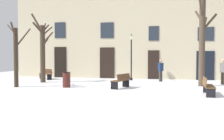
# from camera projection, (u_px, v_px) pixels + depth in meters

# --- Properties ---
(ground_plane) EXTENTS (33.37, 33.37, 0.00)m
(ground_plane) POSITION_uv_depth(u_px,v_px,m) (106.00, 89.00, 15.29)
(ground_plane) COLOR white
(building_facade) EXTENTS (20.86, 0.60, 7.84)m
(building_facade) POSITION_uv_depth(u_px,v_px,m) (130.00, 32.00, 22.91)
(building_facade) COLOR beige
(building_facade) RESTS_ON ground
(tree_right_of_center) EXTENTS (1.84, 2.14, 4.96)m
(tree_right_of_center) POSITION_uv_depth(u_px,v_px,m) (43.00, 50.00, 19.47)
(tree_right_of_center) COLOR #423326
(tree_right_of_center) RESTS_ON ground
(tree_left_of_center) EXTENTS (1.31, 2.24, 5.39)m
(tree_left_of_center) POSITION_uv_depth(u_px,v_px,m) (202.00, 40.00, 16.92)
(tree_left_of_center) COLOR #4C3D2D
(tree_left_of_center) RESTS_ON ground
(tree_foreground) EXTENTS (2.05, 2.31, 3.91)m
(tree_foreground) POSITION_uv_depth(u_px,v_px,m) (16.00, 54.00, 16.42)
(tree_foreground) COLOR #382B1E
(tree_foreground) RESTS_ON ground
(streetlamp) EXTENTS (0.30, 0.30, 3.61)m
(streetlamp) POSITION_uv_depth(u_px,v_px,m) (131.00, 52.00, 21.17)
(streetlamp) COLOR black
(streetlamp) RESTS_ON ground
(litter_bin) EXTENTS (0.49, 0.49, 0.91)m
(litter_bin) POSITION_uv_depth(u_px,v_px,m) (67.00, 80.00, 16.31)
(litter_bin) COLOR #4C1E19
(litter_bin) RESTS_ON ground
(bench_near_center_tree) EXTENTS (1.65, 1.55, 0.85)m
(bench_near_center_tree) POSITION_uv_depth(u_px,v_px,m) (46.00, 74.00, 22.32)
(bench_near_center_tree) COLOR #51331E
(bench_near_center_tree) RESTS_ON ground
(bench_by_litter_bin) EXTENTS (0.49, 1.89, 0.86)m
(bench_by_litter_bin) POSITION_uv_depth(u_px,v_px,m) (208.00, 86.00, 13.03)
(bench_by_litter_bin) COLOR brown
(bench_by_litter_bin) RESTS_ON ground
(bench_facing_shops) EXTENTS (0.92, 1.70, 0.86)m
(bench_facing_shops) POSITION_uv_depth(u_px,v_px,m) (121.00, 81.00, 15.86)
(bench_facing_shops) COLOR #51331E
(bench_facing_shops) RESTS_ON ground
(person_by_shop_door) EXTENTS (0.41, 0.43, 1.63)m
(person_by_shop_door) POSITION_uv_depth(u_px,v_px,m) (161.00, 69.00, 20.20)
(person_by_shop_door) COLOR #403D3A
(person_by_shop_door) RESTS_ON ground
(person_crossing_plaza) EXTENTS (0.41, 0.43, 1.69)m
(person_crossing_plaza) POSITION_uv_depth(u_px,v_px,m) (223.00, 71.00, 17.87)
(person_crossing_plaza) COLOR #2D271E
(person_crossing_plaza) RESTS_ON ground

